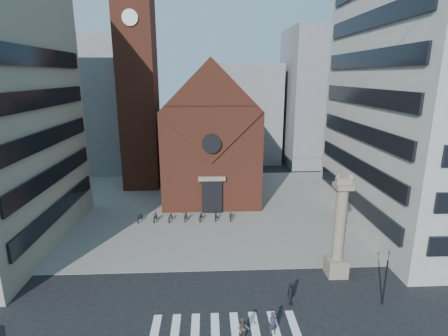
% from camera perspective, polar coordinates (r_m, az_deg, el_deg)
% --- Properties ---
extents(ground, '(120.00, 120.00, 0.00)m').
position_cam_1_polar(ground, '(27.38, -1.38, -20.82)').
color(ground, black).
rests_on(ground, ground).
extents(piazza, '(46.00, 30.00, 0.05)m').
position_cam_1_polar(piazza, '(44.21, -1.98, -6.26)').
color(piazza, gray).
rests_on(piazza, ground).
extents(zebra_crossing, '(10.20, 3.20, 0.01)m').
position_cam_1_polar(zebra_crossing, '(25.02, 0.20, -24.79)').
color(zebra_crossing, white).
rests_on(zebra_crossing, ground).
extents(church, '(12.00, 16.65, 18.00)m').
position_cam_1_polar(church, '(47.94, -2.17, 5.29)').
color(church, brown).
rests_on(church, ground).
extents(campanile, '(5.50, 5.50, 31.20)m').
position_cam_1_polar(campanile, '(51.12, -13.94, 14.21)').
color(campanile, brown).
rests_on(campanile, ground).
extents(bg_block_left, '(16.00, 14.00, 22.00)m').
position_cam_1_polar(bg_block_left, '(65.41, -20.42, 9.63)').
color(bg_block_left, gray).
rests_on(bg_block_left, ground).
extents(bg_block_mid, '(14.00, 12.00, 18.00)m').
position_cam_1_polar(bg_block_mid, '(67.89, 2.77, 8.99)').
color(bg_block_mid, gray).
rests_on(bg_block_mid, ground).
extents(bg_block_right, '(16.00, 14.00, 24.00)m').
position_cam_1_polar(bg_block_right, '(68.15, 16.82, 10.94)').
color(bg_block_right, gray).
rests_on(bg_block_right, ground).
extents(lion_column, '(1.63, 1.60, 8.68)m').
position_cam_1_polar(lion_column, '(30.04, 18.23, -10.54)').
color(lion_column, gray).
rests_on(lion_column, ground).
extents(traffic_light, '(0.13, 0.16, 4.30)m').
position_cam_1_polar(traffic_light, '(28.16, 24.91, -15.73)').
color(traffic_light, black).
rests_on(traffic_light, ground).
extents(pedestrian_0, '(0.63, 0.47, 1.56)m').
position_cam_1_polar(pedestrian_0, '(24.38, 8.01, -23.85)').
color(pedestrian_0, '#2D2736').
rests_on(pedestrian_0, ground).
extents(pedestrian_1, '(0.87, 0.73, 1.60)m').
position_cam_1_polar(pedestrian_1, '(23.80, 3.15, -24.77)').
color(pedestrian_1, '#4E433F').
rests_on(pedestrian_1, ground).
extents(pedestrian_2, '(0.56, 1.09, 1.79)m').
position_cam_1_polar(pedestrian_2, '(26.89, 10.77, -19.54)').
color(pedestrian_2, '#222229').
rests_on(pedestrian_2, ground).
extents(scooter_0, '(0.84, 1.89, 0.96)m').
position_cam_1_polar(scooter_0, '(40.72, -13.58, -7.84)').
color(scooter_0, black).
rests_on(scooter_0, piazza).
extents(scooter_1, '(0.70, 1.82, 1.07)m').
position_cam_1_polar(scooter_1, '(40.41, -11.18, -7.79)').
color(scooter_1, black).
rests_on(scooter_1, piazza).
extents(scooter_2, '(0.84, 1.89, 0.96)m').
position_cam_1_polar(scooter_2, '(40.21, -8.74, -7.88)').
color(scooter_2, black).
rests_on(scooter_2, piazza).
extents(scooter_3, '(0.70, 1.82, 1.07)m').
position_cam_1_polar(scooter_3, '(40.04, -6.29, -7.81)').
color(scooter_3, black).
rests_on(scooter_3, piazza).
extents(scooter_4, '(0.84, 1.89, 0.96)m').
position_cam_1_polar(scooter_4, '(39.99, -3.82, -7.86)').
color(scooter_4, black).
rests_on(scooter_4, piazza).
extents(scooter_5, '(0.70, 1.82, 1.07)m').
position_cam_1_polar(scooter_5, '(39.97, -1.35, -7.76)').
color(scooter_5, black).
rests_on(scooter_5, piazza).
extents(scooter_6, '(0.84, 1.89, 0.96)m').
position_cam_1_polar(scooter_6, '(40.06, 1.12, -7.79)').
color(scooter_6, black).
rests_on(scooter_6, piazza).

